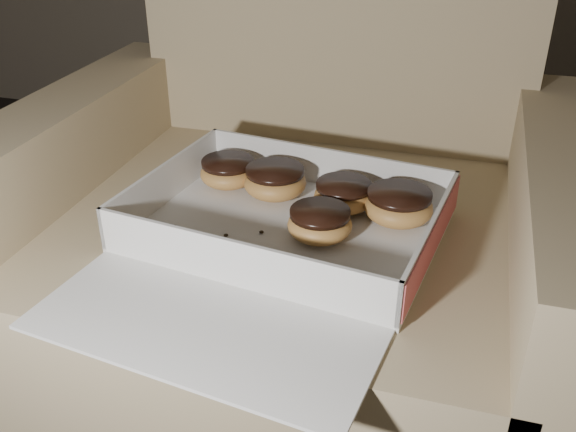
% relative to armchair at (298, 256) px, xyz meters
% --- Properties ---
extents(armchair, '(0.93, 0.79, 0.97)m').
position_rel_armchair_xyz_m(armchair, '(0.00, 0.00, 0.00)').
color(armchair, '#9D8664').
rests_on(armchair, floor).
extents(bakery_box, '(0.50, 0.57, 0.07)m').
position_rel_armchair_xyz_m(bakery_box, '(0.02, -0.18, 0.14)').
color(bakery_box, silver).
rests_on(bakery_box, armchair).
extents(donut_a, '(0.10, 0.10, 0.05)m').
position_rel_armchair_xyz_m(donut_a, '(-0.03, -0.04, 0.16)').
color(donut_a, '#C28E44').
rests_on(donut_a, bakery_box).
extents(donut_b, '(0.09, 0.09, 0.05)m').
position_rel_armchair_xyz_m(donut_b, '(0.07, -0.15, 0.16)').
color(donut_b, '#C28E44').
rests_on(donut_b, bakery_box).
extents(donut_c, '(0.10, 0.10, 0.05)m').
position_rel_armchair_xyz_m(donut_c, '(-0.12, -0.02, 0.16)').
color(donut_c, '#C28E44').
rests_on(donut_c, bakery_box).
extents(donut_d, '(0.09, 0.09, 0.05)m').
position_rel_armchair_xyz_m(donut_d, '(0.09, -0.05, 0.16)').
color(donut_d, '#C28E44').
rests_on(donut_d, bakery_box).
extents(donut_e, '(0.10, 0.10, 0.05)m').
position_rel_armchair_xyz_m(donut_e, '(0.18, -0.07, 0.16)').
color(donut_e, '#C28E44').
rests_on(donut_e, bakery_box).
extents(crumb_a, '(0.01, 0.01, 0.00)m').
position_rel_armchair_xyz_m(crumb_a, '(-0.06, -0.18, 0.14)').
color(crumb_a, black).
rests_on(crumb_a, bakery_box).
extents(crumb_b, '(0.01, 0.01, 0.00)m').
position_rel_armchair_xyz_m(crumb_b, '(0.10, -0.22, 0.14)').
color(crumb_b, black).
rests_on(crumb_b, bakery_box).
extents(crumb_c, '(0.01, 0.01, 0.00)m').
position_rel_armchair_xyz_m(crumb_c, '(-0.15, -0.18, 0.14)').
color(crumb_c, black).
rests_on(crumb_c, bakery_box).
extents(crumb_d, '(0.01, 0.01, 0.00)m').
position_rel_armchair_xyz_m(crumb_d, '(-0.01, -0.16, 0.14)').
color(crumb_d, black).
rests_on(crumb_d, bakery_box).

